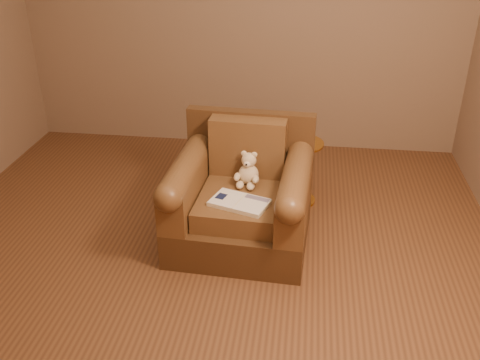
# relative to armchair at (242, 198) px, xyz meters

# --- Properties ---
(floor) EXTENTS (4.00, 4.00, 0.00)m
(floor) POSITION_rel_armchair_xyz_m (-0.21, -0.34, -0.32)
(floor) COLOR brown
(floor) RESTS_ON ground
(armchair) EXTENTS (0.95, 0.91, 0.82)m
(armchair) POSITION_rel_armchair_xyz_m (0.00, 0.00, 0.00)
(armchair) COLOR #482D18
(armchair) RESTS_ON floor
(teddy_bear) EXTENTS (0.17, 0.20, 0.24)m
(teddy_bear) POSITION_rel_armchair_xyz_m (0.03, 0.07, 0.16)
(teddy_bear) COLOR beige
(teddy_bear) RESTS_ON armchair
(guidebook) EXTENTS (0.41, 0.32, 0.03)m
(guidebook) POSITION_rel_armchair_xyz_m (0.01, -0.21, 0.09)
(guidebook) COLOR beige
(guidebook) RESTS_ON armchair
(side_table) EXTENTS (0.36, 0.36, 0.50)m
(side_table) POSITION_rel_armchair_xyz_m (0.37, 0.56, -0.04)
(side_table) COLOR gold
(side_table) RESTS_ON floor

